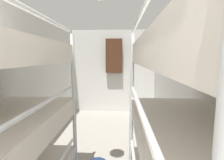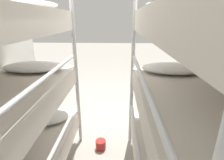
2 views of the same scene
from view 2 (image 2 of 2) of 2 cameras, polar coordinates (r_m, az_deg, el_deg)
name	(u,v)px [view 2 (image 2 of 2)]	position (r m, az deg, el deg)	size (l,w,h in m)	color
ground_plane	(108,118)	(3.02, -1.39, -12.45)	(20.00, 20.00, 0.00)	gray
bunk_stack_left_near	(195,108)	(1.42, 25.41, -8.34)	(0.82, 1.84, 1.83)	silver
tin_can	(101,145)	(2.40, -3.70, -20.30)	(0.13, 0.13, 0.12)	#AD231E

